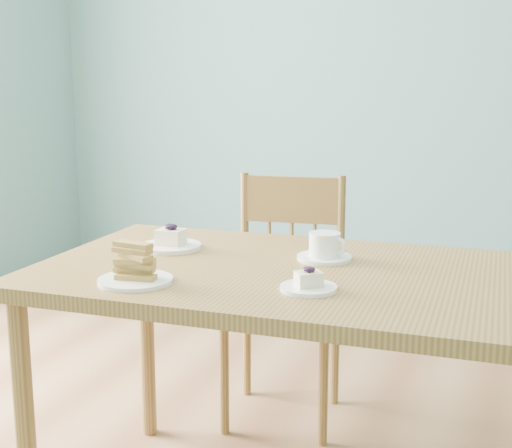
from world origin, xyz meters
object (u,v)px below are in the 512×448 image
(cheesecake_plate_far, at_px, (171,242))
(coffee_cup, at_px, (325,248))
(dining_chair, at_px, (285,297))
(dining_table, at_px, (298,297))
(biscotti_plate, at_px, (135,269))
(cheesecake_plate_near, at_px, (309,284))

(cheesecake_plate_far, bearing_deg, coffee_cup, 4.76)
(dining_chair, distance_m, cheesecake_plate_far, 0.66)
(dining_table, height_order, cheesecake_plate_far, cheesecake_plate_far)
(cheesecake_plate_far, bearing_deg, dining_table, -11.84)
(dining_chair, height_order, biscotti_plate, dining_chair)
(dining_table, xyz_separation_m, cheesecake_plate_near, (0.08, -0.17, 0.09))
(dining_chair, height_order, cheesecake_plate_near, dining_chair)
(cheesecake_plate_near, height_order, cheesecake_plate_far, cheesecake_plate_far)
(cheesecake_plate_near, bearing_deg, dining_chair, 112.52)
(cheesecake_plate_near, distance_m, coffee_cup, 0.30)
(cheesecake_plate_far, bearing_deg, dining_chair, 72.61)
(dining_table, height_order, biscotti_plate, biscotti_plate)
(dining_chair, distance_m, coffee_cup, 0.68)
(cheesecake_plate_near, bearing_deg, biscotti_plate, -167.73)
(dining_table, distance_m, coffee_cup, 0.17)
(cheesecake_plate_far, bearing_deg, cheesecake_plate_near, -27.05)
(dining_chair, bearing_deg, cheesecake_plate_near, -75.62)
(cheesecake_plate_near, distance_m, cheesecake_plate_far, 0.58)
(cheesecake_plate_near, distance_m, biscotti_plate, 0.44)
(dining_table, relative_size, biscotti_plate, 7.67)
(cheesecake_plate_far, distance_m, coffee_cup, 0.47)
(cheesecake_plate_far, relative_size, biscotti_plate, 0.97)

